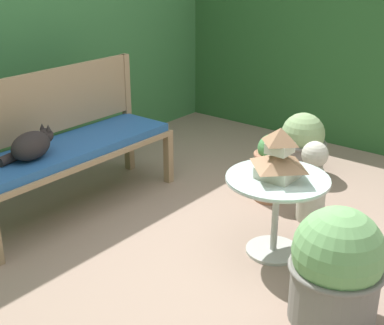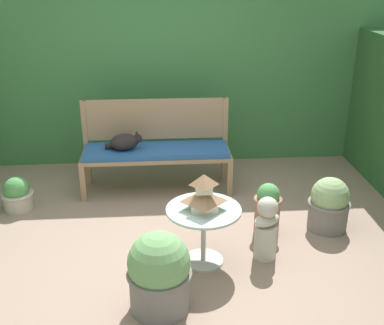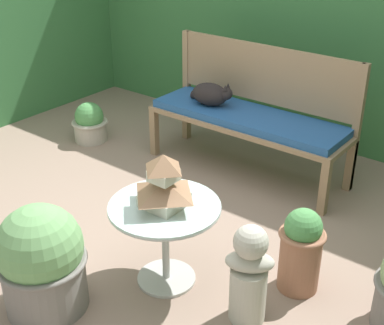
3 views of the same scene
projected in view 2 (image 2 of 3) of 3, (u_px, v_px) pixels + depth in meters
name	position (u px, v px, depth m)	size (l,w,h in m)	color
ground	(165.00, 246.00, 4.53)	(30.00, 30.00, 0.00)	gray
foliage_hedge_back	(159.00, 72.00, 6.45)	(6.40, 0.91, 2.20)	#38703D
garden_bench	(156.00, 154.00, 5.48)	(1.69, 0.52, 0.52)	#937556
bench_backrest	(156.00, 123.00, 5.59)	(1.69, 0.06, 1.03)	#937556
cat	(125.00, 142.00, 5.37)	(0.43, 0.24, 0.21)	black
patio_table	(204.00, 220.00, 4.14)	(0.65, 0.65, 0.53)	#B7B7B2
pagoda_birdhouse	(204.00, 194.00, 4.04)	(0.30, 0.30, 0.32)	beige
garden_bust	(266.00, 229.00, 4.25)	(0.30, 0.26, 0.60)	#B7B2A3
potted_plant_table_near	(329.00, 205.00, 4.74)	(0.42, 0.42, 0.54)	slate
potted_plant_patio_mid	(17.00, 195.00, 5.14)	(0.34, 0.34, 0.38)	#ADA393
potted_plant_bench_right	(267.00, 209.00, 4.64)	(0.28, 0.28, 0.54)	#9E664C
potted_plant_path_edge	(159.00, 273.00, 3.61)	(0.50, 0.50, 0.65)	slate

